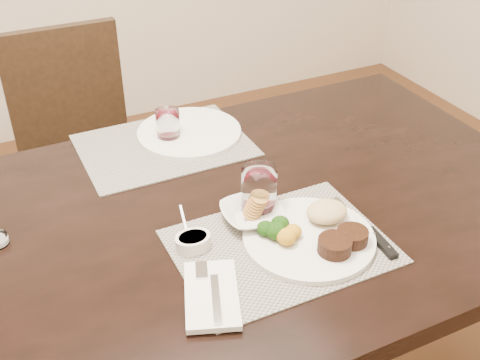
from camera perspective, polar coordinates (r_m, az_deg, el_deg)
name	(u,v)px	position (r m, az deg, el deg)	size (l,w,h in m)	color
dining_table	(161,257)	(1.44, -7.49, -7.30)	(2.00, 1.00, 0.75)	black
chair_far	(79,141)	(2.29, -15.04, 3.61)	(0.42, 0.42, 0.90)	black
placemat_near	(280,246)	(1.33, 3.86, -6.29)	(0.46, 0.34, 0.00)	gray
placemat_far	(164,145)	(1.70, -7.19, 3.29)	(0.46, 0.34, 0.00)	gray
dinner_plate	(315,234)	(1.35, 7.14, -5.06)	(0.29, 0.29, 0.05)	silver
napkin_fork	(212,294)	(1.21, -2.72, -10.79)	(0.16, 0.21, 0.02)	silver
steak_knife	(373,236)	(1.38, 12.51, -5.17)	(0.03, 0.25, 0.01)	silver
cracker_bowl	(252,214)	(1.39, 1.15, -3.20)	(0.15, 0.15, 0.06)	silver
sauce_ramekin	(193,241)	(1.32, -4.49, -5.81)	(0.08, 0.12, 0.06)	silver
wine_glass_near	(259,192)	(1.40, 1.82, -1.13)	(0.08, 0.08, 0.11)	white
far_plate	(189,132)	(1.75, -4.83, 4.53)	(0.30, 0.30, 0.01)	silver
wine_glass_far	(168,127)	(1.71, -6.83, 5.04)	(0.07, 0.07, 0.09)	white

